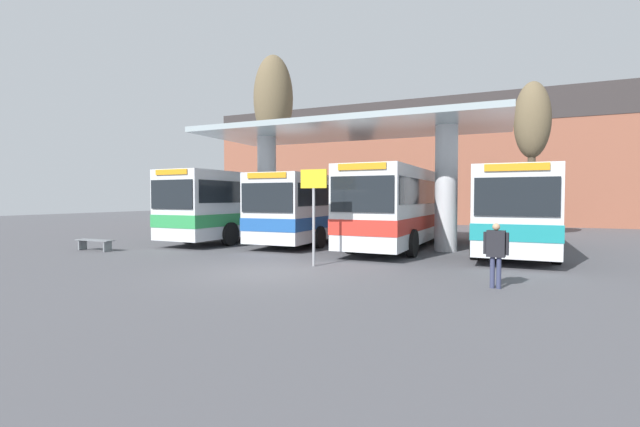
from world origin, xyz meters
TOP-DOWN VIEW (x-y plane):
  - ground_plane at (0.00, 0.00)m, footprint 100.00×100.00m
  - townhouse_backdrop at (0.00, 25.67)m, footprint 40.00×0.58m
  - station_canopy at (0.00, 7.22)m, footprint 13.49×5.84m
  - transit_bus_left_bay at (-6.19, 9.07)m, footprint 3.05×12.20m
  - transit_bus_center_bay at (-2.22, 9.85)m, footprint 2.82×12.38m
  - transit_bus_right_bay at (2.25, 8.28)m, footprint 3.00×11.17m
  - transit_bus_far_right_bay at (6.82, 8.27)m, footprint 2.91×10.28m
  - waiting_bench_near_pillar at (-9.15, 1.54)m, footprint 1.83×0.44m
  - info_sign_platform at (0.85, 1.49)m, footprint 0.90×0.09m
  - pedestrian_waiting at (6.29, 0.16)m, footprint 0.59×0.28m
  - poplar_tree_behind_left at (7.76, 14.69)m, footprint 1.86×1.86m
  - poplar_tree_behind_right at (-8.47, 15.32)m, footprint 2.74×2.74m

SIDE VIEW (x-z plane):
  - ground_plane at x=0.00m, z-range 0.00..0.00m
  - waiting_bench_near_pillar at x=-9.15m, z-range 0.12..0.58m
  - pedestrian_waiting at x=6.29m, z-range 0.17..1.76m
  - transit_bus_center_bay at x=-2.22m, z-range 0.18..3.41m
  - transit_bus_far_right_bay at x=6.82m, z-range 0.19..3.45m
  - transit_bus_right_bay at x=2.25m, z-range 0.19..3.58m
  - transit_bus_left_bay at x=-6.19m, z-range 0.20..3.62m
  - info_sign_platform at x=0.85m, z-range 0.65..3.76m
  - station_canopy at x=0.00m, z-range 1.74..7.14m
  - townhouse_backdrop at x=0.00m, z-range 0.85..11.40m
  - poplar_tree_behind_left at x=7.76m, z-range 1.97..10.39m
  - poplar_tree_behind_right at x=-8.47m, z-range 2.97..15.10m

